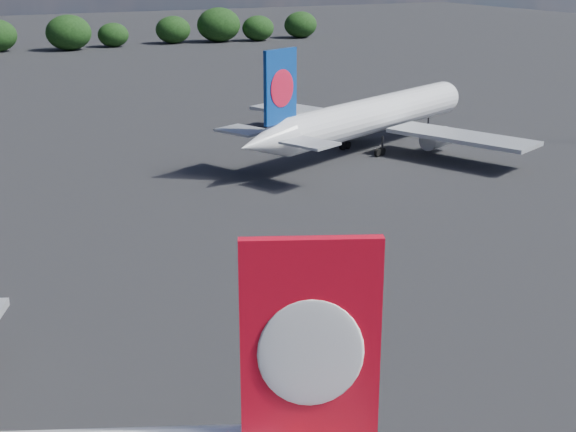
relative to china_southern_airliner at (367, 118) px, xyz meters
name	(u,v)px	position (x,y,z in m)	size (l,w,h in m)	color
china_southern_airliner	(367,118)	(0.00, 0.00, 0.00)	(40.63, 39.13, 13.87)	white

